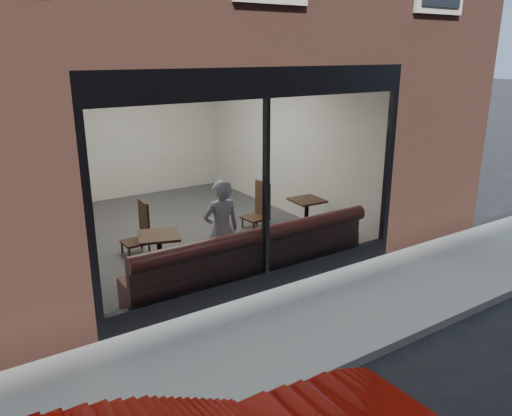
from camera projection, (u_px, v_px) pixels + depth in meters
ground at (365, 357)px, 5.78m from camera, size 120.00×120.00×0.00m
sidewalk_near at (310, 320)px, 6.58m from camera, size 40.00×2.00×0.01m
kerb_near at (368, 355)px, 5.73m from camera, size 40.00×0.10×0.12m
host_building_pier_right at (257, 120)px, 13.65m from camera, size 2.50×12.00×3.20m
host_building_backfill at (87, 118)px, 14.08m from camera, size 5.00×6.00×3.20m
cafe_floor at (181, 231)px, 9.77m from camera, size 6.00×6.00×0.00m
cafe_ceiling at (173, 63)px, 8.82m from camera, size 6.00×6.00×0.00m
cafe_wall_back at (123, 131)px, 11.68m from camera, size 5.00×0.00×5.00m
cafe_wall_left at (34, 168)px, 7.99m from camera, size 0.00×6.00×6.00m
cafe_wall_right at (284, 140)px, 10.60m from camera, size 0.00×6.00×6.00m
storefront_kick at (266, 281)px, 7.38m from camera, size 5.00×0.10×0.30m
storefront_header at (267, 82)px, 6.52m from camera, size 5.00×0.10×0.40m
storefront_mullion at (266, 189)px, 6.96m from camera, size 0.06×0.10×2.50m
storefront_glass at (267, 190)px, 6.93m from camera, size 4.80×0.00×4.80m
banquette at (251, 267)px, 7.67m from camera, size 4.00×0.55×0.45m
person at (222, 231)px, 7.54m from camera, size 0.62×0.45×1.60m
cafe_table_left at (159, 236)px, 7.50m from camera, size 0.76×0.76×0.04m
cafe_table_right at (307, 200)px, 9.29m from camera, size 0.60×0.60×0.04m
cafe_chair_left at (135, 242)px, 8.61m from camera, size 0.42×0.42×0.04m
cafe_chair_right at (255, 218)px, 9.87m from camera, size 0.48×0.48×0.04m
wall_poster at (43, 173)px, 7.59m from camera, size 0.02×0.67×0.89m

